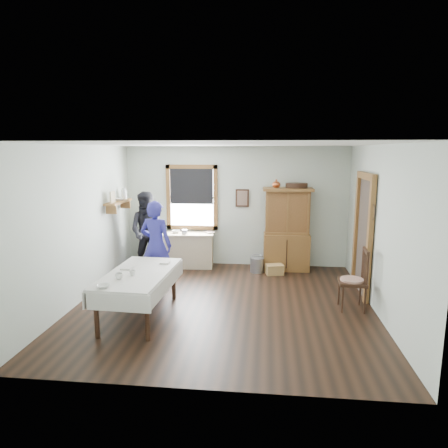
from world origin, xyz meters
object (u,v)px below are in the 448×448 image
Objects in this scene: pail at (257,265)px; wicker_basket at (274,269)px; spindle_chair at (353,279)px; work_counter at (184,250)px; woman_blue at (156,249)px; dining_table at (140,294)px; china_hutch at (287,229)px; figure_dark at (149,235)px.

pail reaches higher than wicker_basket.
spindle_chair is 2.20m from wicker_basket.
work_counter is at bearing 170.02° from wicker_basket.
woman_blue is (-2.25, -1.14, 0.68)m from wicker_basket.
wicker_basket is at bearing -18.33° from pail.
work_counter is 4.26× the size of pail.
pail is (1.79, 2.56, -0.20)m from dining_table.
woman_blue reaches higher than dining_table.
china_hutch is at bearing 22.69° from pail.
work_counter is at bearing 171.96° from pail.
work_counter is 1.57m from woman_blue.
spindle_chair is 2.52m from pail.
china_hutch reaches higher than figure_dark.
spindle_chair is (3.41, 0.66, 0.15)m from dining_table.
spindle_chair is at bearing 10.97° from dining_table.
dining_table is 1.13× the size of figure_dark.
spindle_chair is 4.36m from figure_dark.
wicker_basket is at bearing -1.60° from figure_dark.
pail is (1.67, -0.24, -0.23)m from work_counter.
woman_blue is 1.24m from figure_dark.
spindle_chair is 0.64× the size of figure_dark.
work_counter is 0.85× the size of figure_dark.
pail is at bearing -159.32° from china_hutch.
wicker_basket is at bearing 48.32° from dining_table.
work_counter is 0.88m from figure_dark.
spindle_chair is 2.86× the size of wicker_basket.
spindle_chair is at bearing -179.01° from woman_blue.
wicker_basket is (-1.24, 1.77, -0.41)m from spindle_chair.
figure_dark is at bearing -179.87° from wicker_basket.
work_counter is at bearing -86.45° from woman_blue.
work_counter is at bearing 26.22° from figure_dark.
china_hutch is 1.75× the size of spindle_chair.
dining_table is 1.75× the size of spindle_chair.
figure_dark reaches higher than dining_table.
pail is at bearing 1.42° from figure_dark.
china_hutch is at bearing 118.55° from spindle_chair.
work_counter is 3.92m from spindle_chair.
figure_dark is (-2.73, -0.01, 0.70)m from wicker_basket.
figure_dark is at bearing -176.85° from pail.
china_hutch is 0.92m from wicker_basket.
china_hutch is 5.00× the size of wicker_basket.
figure_dark is at bearing -55.58° from woman_blue.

